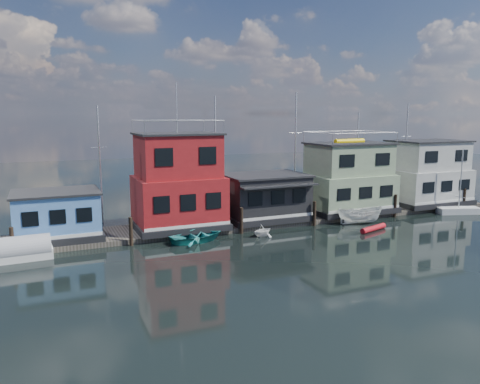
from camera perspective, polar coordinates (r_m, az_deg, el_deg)
name	(u,v)px	position (r m, az deg, el deg)	size (l,w,h in m)	color
ground	(349,259)	(32.97, 13.13, -8.01)	(160.00, 160.00, 0.00)	black
dock	(269,220)	(42.80, 3.61, -3.44)	(48.00, 5.00, 0.40)	#595147
houseboat_blue	(57,215)	(37.98, -21.42, -2.67)	(6.40, 4.90, 3.66)	black
houseboat_red	(178,183)	(39.04, -7.54, 1.06)	(7.40, 5.90, 11.86)	black
houseboat_dark	(265,197)	(42.12, 3.05, -0.57)	(7.40, 6.10, 4.06)	black
houseboat_green	(348,179)	(46.60, 13.04, 1.58)	(8.40, 5.90, 7.03)	black
houseboat_white	(427,174)	(53.09, 21.80, 2.08)	(8.40, 5.90, 6.66)	black
pilings	(281,217)	(40.03, 5.01, -3.05)	(42.28, 0.28, 2.20)	#2D2116
background_masts	(285,155)	(49.42, 5.48, 4.56)	(36.40, 0.16, 12.00)	silver
tarp_runabout	(18,251)	(35.17, -25.46, -6.48)	(4.43, 1.97, 1.76)	silver
dinghy_white	(262,230)	(37.83, 2.75, -4.69)	(1.66, 1.93, 1.02)	white
motorboat	(360,215)	(43.32, 14.41, -2.77)	(1.54, 4.10, 1.58)	white
dinghy_teal	(197,236)	(36.50, -5.24, -5.35)	(3.07, 4.30, 0.89)	teal
red_kayak	(373,228)	(41.13, 15.95, -4.28)	(0.47, 0.47, 3.19)	red
day_sailer	(458,210)	(51.15, 25.09, -1.97)	(4.25, 2.55, 6.37)	white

